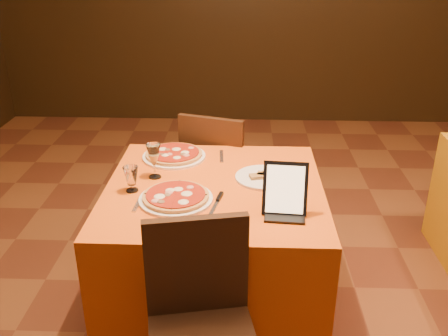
{
  "coord_description": "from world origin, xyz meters",
  "views": [
    {
      "loc": [
        -0.31,
        -2.0,
        1.88
      ],
      "look_at": [
        -0.4,
        0.24,
        0.86
      ],
      "focal_mm": 40.0,
      "sensor_mm": 36.0,
      "label": 1
    }
  ],
  "objects_px": {
    "chair_main_far": "(221,173)",
    "water_glass": "(131,179)",
    "pizza_near": "(176,197)",
    "tablet": "(285,189)",
    "main_table": "(215,248)",
    "pizza_far": "(174,155)",
    "wine_glass": "(154,161)"
  },
  "relations": [
    {
      "from": "wine_glass",
      "to": "water_glass",
      "type": "height_order",
      "value": "wine_glass"
    },
    {
      "from": "pizza_near",
      "to": "pizza_far",
      "type": "relative_size",
      "value": 0.98
    },
    {
      "from": "chair_main_far",
      "to": "water_glass",
      "type": "xyz_separation_m",
      "value": [
        -0.41,
        -0.86,
        0.36
      ]
    },
    {
      "from": "tablet",
      "to": "chair_main_far",
      "type": "bearing_deg",
      "value": 112.67
    },
    {
      "from": "pizza_near",
      "to": "chair_main_far",
      "type": "bearing_deg",
      "value": 79.5
    },
    {
      "from": "main_table",
      "to": "pizza_far",
      "type": "relative_size",
      "value": 3.05
    },
    {
      "from": "main_table",
      "to": "tablet",
      "type": "height_order",
      "value": "tablet"
    },
    {
      "from": "pizza_near",
      "to": "tablet",
      "type": "height_order",
      "value": "tablet"
    },
    {
      "from": "pizza_far",
      "to": "wine_glass",
      "type": "relative_size",
      "value": 1.9
    },
    {
      "from": "main_table",
      "to": "pizza_near",
      "type": "relative_size",
      "value": 3.1
    },
    {
      "from": "chair_main_far",
      "to": "water_glass",
      "type": "height_order",
      "value": "chair_main_far"
    },
    {
      "from": "main_table",
      "to": "tablet",
      "type": "bearing_deg",
      "value": -37.14
    },
    {
      "from": "chair_main_far",
      "to": "wine_glass",
      "type": "distance_m",
      "value": 0.86
    },
    {
      "from": "pizza_near",
      "to": "water_glass",
      "type": "xyz_separation_m",
      "value": [
        -0.23,
        0.09,
        0.05
      ]
    },
    {
      "from": "chair_main_far",
      "to": "tablet",
      "type": "relative_size",
      "value": 3.73
    },
    {
      "from": "pizza_near",
      "to": "tablet",
      "type": "relative_size",
      "value": 1.46
    },
    {
      "from": "chair_main_far",
      "to": "water_glass",
      "type": "bearing_deg",
      "value": 82.06
    },
    {
      "from": "main_table",
      "to": "pizza_far",
      "type": "distance_m",
      "value": 0.59
    },
    {
      "from": "wine_glass",
      "to": "water_glass",
      "type": "bearing_deg",
      "value": -118.42
    },
    {
      "from": "wine_glass",
      "to": "tablet",
      "type": "height_order",
      "value": "tablet"
    },
    {
      "from": "pizza_near",
      "to": "pizza_far",
      "type": "distance_m",
      "value": 0.52
    },
    {
      "from": "chair_main_far",
      "to": "wine_glass",
      "type": "xyz_separation_m",
      "value": [
        -0.32,
        -0.7,
        0.39
      ]
    },
    {
      "from": "main_table",
      "to": "chair_main_far",
      "type": "distance_m",
      "value": 0.79
    },
    {
      "from": "main_table",
      "to": "pizza_far",
      "type": "height_order",
      "value": "pizza_far"
    },
    {
      "from": "wine_glass",
      "to": "pizza_near",
      "type": "bearing_deg",
      "value": -60.26
    },
    {
      "from": "main_table",
      "to": "wine_glass",
      "type": "relative_size",
      "value": 5.79
    },
    {
      "from": "pizza_far",
      "to": "wine_glass",
      "type": "bearing_deg",
      "value": -103.83
    },
    {
      "from": "water_glass",
      "to": "chair_main_far",
      "type": "bearing_deg",
      "value": 64.66
    },
    {
      "from": "main_table",
      "to": "wine_glass",
      "type": "bearing_deg",
      "value": 164.38
    },
    {
      "from": "tablet",
      "to": "wine_glass",
      "type": "bearing_deg",
      "value": 157.12
    },
    {
      "from": "chair_main_far",
      "to": "tablet",
      "type": "height_order",
      "value": "tablet"
    },
    {
      "from": "pizza_far",
      "to": "water_glass",
      "type": "relative_size",
      "value": 2.78
    }
  ]
}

